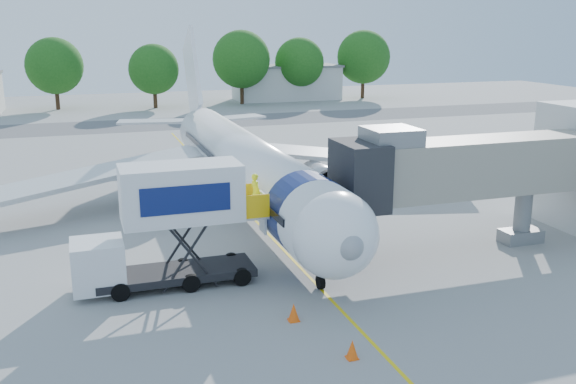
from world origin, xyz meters
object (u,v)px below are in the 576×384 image
object	(u,v)px
jet_bridge	(452,169)
ground_tug	(388,360)
catering_hiloader	(167,227)
aircraft	(243,163)

from	to	relation	value
jet_bridge	ground_tug	bearing A→B (deg)	-130.04
catering_hiloader	ground_tug	xyz separation A→B (m)	(5.57, -10.34, -1.98)
ground_tug	catering_hiloader	bearing A→B (deg)	122.06
aircraft	ground_tug	bearing A→B (deg)	-91.86
jet_bridge	catering_hiloader	distance (m)	14.35
catering_hiloader	ground_tug	distance (m)	11.91
aircraft	ground_tug	xyz separation A→B (m)	(-0.70, -21.46, -2.16)
aircraft	catering_hiloader	size ratio (longest dim) A/B	4.44
jet_bridge	ground_tug	distance (m)	13.97
aircraft	jet_bridge	size ratio (longest dim) A/B	2.71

